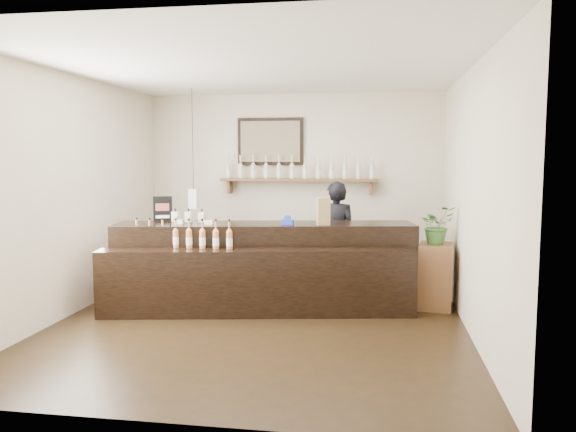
{
  "coord_description": "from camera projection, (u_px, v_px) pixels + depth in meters",
  "views": [
    {
      "loc": [
        1.27,
        -6.05,
        1.84
      ],
      "look_at": [
        0.2,
        0.7,
        1.12
      ],
      "focal_mm": 35.0,
      "sensor_mm": 36.0,
      "label": 1
    }
  ],
  "objects": [
    {
      "name": "ground",
      "position": [
        261.0,
        321.0,
        6.33
      ],
      "size": [
        5.0,
        5.0,
        0.0
      ],
      "primitive_type": "plane",
      "color": "black",
      "rests_on": "ground"
    },
    {
      "name": "room_shell",
      "position": [
        260.0,
        170.0,
        6.15
      ],
      "size": [
        5.0,
        5.0,
        5.0
      ],
      "color": "beige",
      "rests_on": "ground"
    },
    {
      "name": "back_wall_decor",
      "position": [
        282.0,
        163.0,
        8.5
      ],
      "size": [
        2.66,
        0.96,
        1.69
      ],
      "color": "brown",
      "rests_on": "ground"
    },
    {
      "name": "counter",
      "position": [
        262.0,
        269.0,
        6.85
      ],
      "size": [
        3.73,
        1.6,
        1.2
      ],
      "color": "black",
      "rests_on": "ground"
    },
    {
      "name": "promo_sign",
      "position": [
        163.0,
        209.0,
        7.04
      ],
      "size": [
        0.22,
        0.11,
        0.33
      ],
      "color": "black",
      "rests_on": "counter"
    },
    {
      "name": "paper_bag",
      "position": [
        323.0,
        211.0,
        6.77
      ],
      "size": [
        0.18,
        0.15,
        0.33
      ],
      "color": "olive",
      "rests_on": "counter"
    },
    {
      "name": "tape_dispenser",
      "position": [
        288.0,
        221.0,
        6.78
      ],
      "size": [
        0.15,
        0.07,
        0.12
      ],
      "color": "#1838A8",
      "rests_on": "counter"
    },
    {
      "name": "side_cabinet",
      "position": [
        435.0,
        276.0,
        6.88
      ],
      "size": [
        0.46,
        0.59,
        0.79
      ],
      "color": "brown",
      "rests_on": "ground"
    },
    {
      "name": "potted_plant",
      "position": [
        437.0,
        225.0,
        6.81
      ],
      "size": [
        0.55,
        0.53,
        0.47
      ],
      "primitive_type": "imported",
      "rotation": [
        0.0,
        0.0,
        0.55
      ],
      "color": "#366729",
      "rests_on": "side_cabinet"
    },
    {
      "name": "shopkeeper",
      "position": [
        336.0,
        229.0,
        7.65
      ],
      "size": [
        0.63,
        0.41,
        1.72
      ],
      "primitive_type": "imported",
      "rotation": [
        0.0,
        0.0,
        3.14
      ],
      "color": "black",
      "rests_on": "ground"
    }
  ]
}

